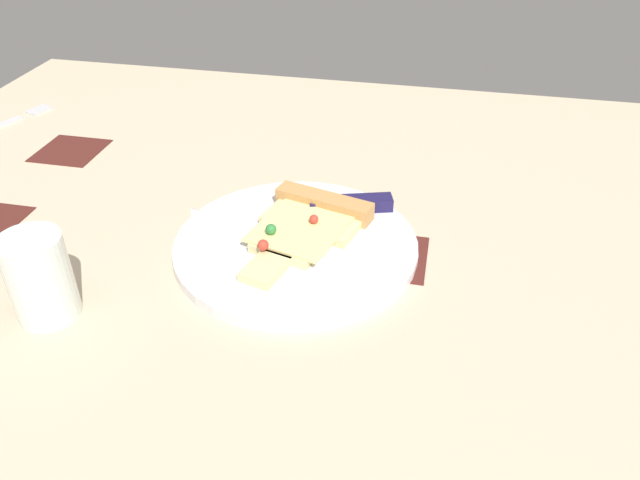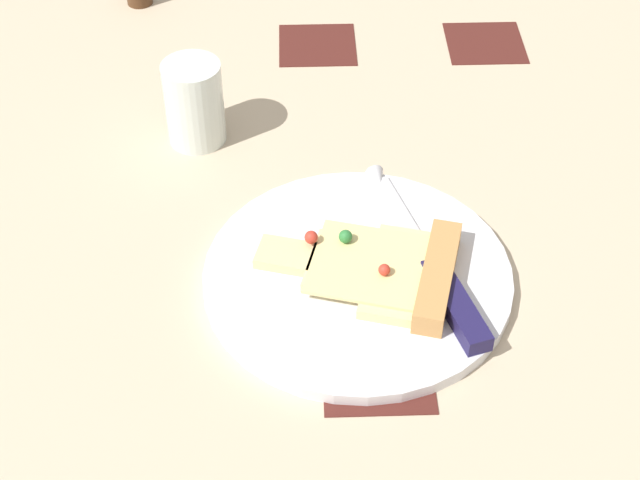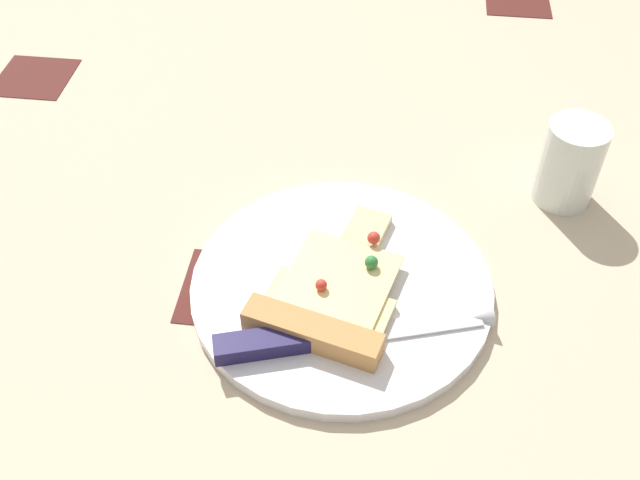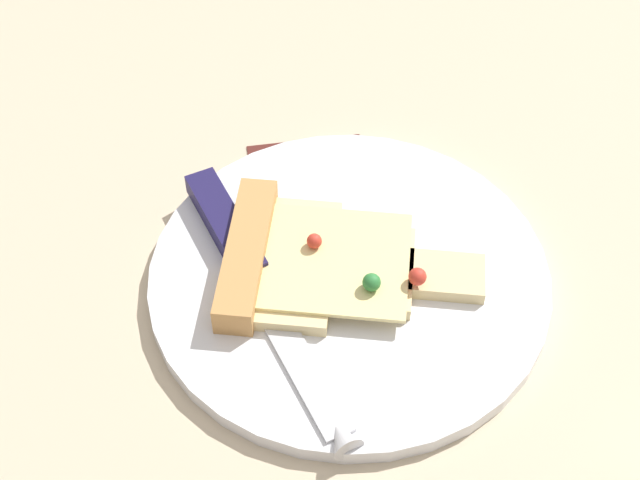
{
  "view_description": "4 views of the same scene",
  "coord_description": "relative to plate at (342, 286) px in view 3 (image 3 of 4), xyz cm",
  "views": [
    {
      "loc": [
        -47.91,
        -17.05,
        40.99
      ],
      "look_at": [
        5.38,
        -5.74,
        3.26
      ],
      "focal_mm": 34.87,
      "sensor_mm": 36.0,
      "label": 1
    },
    {
      "loc": [
        2.2,
        -61.6,
        62.17
      ],
      "look_at": [
        4.14,
        -1.35,
        4.08
      ],
      "focal_mm": 54.07,
      "sensor_mm": 36.0,
      "label": 2
    },
    {
      "loc": [
        51.0,
        0.72,
        51.79
      ],
      "look_at": [
        4.82,
        -4.83,
        3.73
      ],
      "focal_mm": 41.36,
      "sensor_mm": 36.0,
      "label": 3
    },
    {
      "loc": [
        15.67,
        36.72,
        51.34
      ],
      "look_at": [
        9.3,
        -3.43,
        3.94
      ],
      "focal_mm": 52.9,
      "sensor_mm": 36.0,
      "label": 4
    }
  ],
  "objects": [
    {
      "name": "pizza_slice",
      "position": [
        2.49,
        -0.66,
        1.41
      ],
      "size": [
        18.84,
        13.45,
        2.52
      ],
      "rotation": [
        0.0,
        0.0,
        1.31
      ],
      "color": "beige",
      "rests_on": "plate"
    },
    {
      "name": "ground_plane",
      "position": [
        -7.44,
        2.54,
        -2.12
      ],
      "size": [
        122.62,
        122.62,
        3.0
      ],
      "color": "#C6B293",
      "rests_on": "ground"
    },
    {
      "name": "plate",
      "position": [
        0.0,
        0.0,
        0.0
      ],
      "size": [
        27.39,
        27.39,
        1.24
      ],
      "primitive_type": "cylinder",
      "color": "silver",
      "rests_on": "ground_plane"
    },
    {
      "name": "knife",
      "position": [
        6.6,
        -0.52,
        1.22
      ],
      "size": [
        9.03,
        23.56,
        2.45
      ],
      "rotation": [
        0.0,
        0.0,
        0.3
      ],
      "color": "silver",
      "rests_on": "plate"
    },
    {
      "name": "drinking_glass",
      "position": [
        -15.41,
        21.23,
        3.86
      ],
      "size": [
        6.0,
        6.0,
        8.95
      ],
      "primitive_type": "cylinder",
      "color": "silver",
      "rests_on": "ground_plane"
    }
  ]
}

